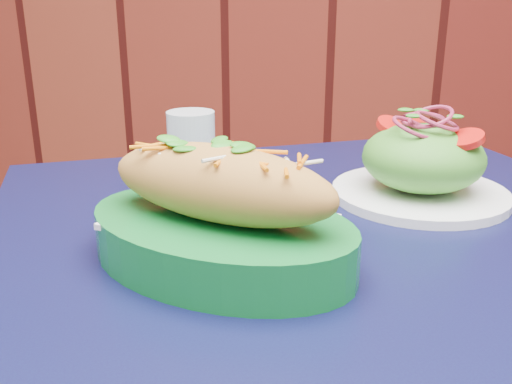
# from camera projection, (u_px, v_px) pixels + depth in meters

# --- Properties ---
(cafe_table) EXTENTS (1.04, 1.04, 0.75)m
(cafe_table) POSITION_uv_depth(u_px,v_px,m) (342.00, 300.00, 0.68)
(cafe_table) COLOR black
(cafe_table) RESTS_ON ground
(banh_mi_basket) EXTENTS (0.33, 0.28, 0.13)m
(banh_mi_basket) POSITION_uv_depth(u_px,v_px,m) (220.00, 216.00, 0.56)
(banh_mi_basket) COLOR #0E6828
(banh_mi_basket) RESTS_ON cafe_table
(salad_plate) EXTENTS (0.23, 0.23, 0.12)m
(salad_plate) POSITION_uv_depth(u_px,v_px,m) (422.00, 164.00, 0.75)
(salad_plate) COLOR white
(salad_plate) RESTS_ON cafe_table
(water_glass) EXTENTS (0.07, 0.07, 0.11)m
(water_glass) POSITION_uv_depth(u_px,v_px,m) (192.00, 150.00, 0.79)
(water_glass) COLOR silver
(water_glass) RESTS_ON cafe_table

